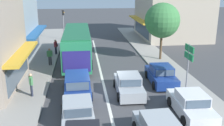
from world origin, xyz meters
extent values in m
plane|color=#3F3F42|center=(0.00, 0.00, 0.00)|extent=(140.00, 140.00, 0.00)
cube|color=silver|center=(0.00, 4.00, 0.00)|extent=(0.20, 28.00, 0.01)
cube|color=gray|center=(-6.80, 6.00, 0.07)|extent=(5.20, 44.00, 0.14)
cube|color=gray|center=(6.20, 6.00, 0.06)|extent=(2.80, 44.00, 0.12)
cube|color=gold|center=(-5.96, 1.08, 2.70)|extent=(1.10, 7.38, 0.20)
cube|color=#425160|center=(-6.38, 1.08, 1.40)|extent=(0.06, 6.41, 1.80)
cube|color=#23568E|center=(-6.36, 10.16, 2.70)|extent=(1.10, 8.69, 0.20)
cube|color=#425160|center=(-6.78, 10.16, 1.40)|extent=(0.06, 7.56, 1.80)
cube|color=#B2A38E|center=(11.50, 18.91, 4.98)|extent=(8.67, 10.67, 9.96)
cube|color=gold|center=(6.71, 18.91, 2.70)|extent=(1.10, 9.81, 0.20)
cube|color=#425160|center=(7.13, 18.91, 1.40)|extent=(0.06, 8.53, 1.80)
cube|color=#237A4C|center=(-2.06, 7.66, 1.76)|extent=(2.51, 10.80, 2.70)
cube|color=#425160|center=(-2.06, 7.66, 2.16)|extent=(2.55, 10.37, 0.90)
cube|color=navy|center=(-2.05, 2.23, 1.56)|extent=(2.25, 0.06, 1.76)
cube|color=#1A5B39|center=(-2.06, 7.66, 3.17)|extent=(2.39, 9.94, 0.12)
cylinder|color=black|center=(-3.31, 11.01, 0.48)|extent=(0.26, 0.96, 0.96)
cylinder|color=black|center=(-0.81, 11.01, 0.48)|extent=(0.26, 0.96, 0.96)
cylinder|color=black|center=(-3.31, 4.69, 0.48)|extent=(0.26, 0.96, 0.96)
cylinder|color=black|center=(-0.81, 4.69, 0.48)|extent=(0.26, 0.96, 0.96)
cube|color=#9EA3A8|center=(-1.95, -4.92, 0.51)|extent=(1.92, 4.28, 0.72)
cube|color=#9EA3A8|center=(-1.94, -5.02, 1.17)|extent=(1.65, 1.87, 0.60)
cube|color=#425160|center=(-1.99, -4.10, 1.17)|extent=(1.44, 0.13, 0.51)
cube|color=#425160|center=(-1.90, -5.94, 1.17)|extent=(1.41, 0.13, 0.48)
cylinder|color=black|center=(-2.87, -3.71, 0.31)|extent=(0.21, 0.63, 0.62)
cylinder|color=black|center=(-1.15, -3.62, 0.31)|extent=(0.21, 0.63, 0.62)
cube|color=#9EA3A8|center=(1.63, -1.03, 0.51)|extent=(1.84, 4.25, 0.72)
cube|color=#9EA3A8|center=(1.63, -1.13, 1.17)|extent=(1.61, 1.84, 0.60)
cube|color=#425160|center=(1.65, -0.22, 1.17)|extent=(1.44, 0.10, 0.51)
cube|color=#425160|center=(1.60, -2.05, 1.17)|extent=(1.41, 0.10, 0.48)
cylinder|color=black|center=(0.81, 0.25, 0.31)|extent=(0.20, 0.62, 0.62)
cylinder|color=black|center=(2.53, 0.20, 0.31)|extent=(0.20, 0.62, 0.62)
cylinder|color=black|center=(0.74, -2.27, 0.31)|extent=(0.20, 0.62, 0.62)
cylinder|color=black|center=(2.46, -2.32, 0.31)|extent=(0.20, 0.62, 0.62)
cube|color=#9EA3A8|center=(1.92, -7.58, 1.22)|extent=(1.59, 1.95, 0.64)
cube|color=#425160|center=(1.89, -6.61, 1.22)|extent=(1.40, 0.11, 0.54)
cylinder|color=black|center=(2.69, -6.15, 0.31)|extent=(0.20, 0.63, 0.62)
cube|color=navy|center=(-2.00, -0.74, 0.52)|extent=(1.89, 4.55, 0.76)
cube|color=navy|center=(-1.99, -1.09, 1.24)|extent=(1.72, 2.65, 0.68)
cube|color=#425160|center=(-2.03, 0.23, 1.24)|extent=(1.51, 0.10, 0.58)
cube|color=#425160|center=(-1.95, -2.40, 1.24)|extent=(1.48, 0.10, 0.54)
cylinder|color=black|center=(-2.92, 0.59, 0.31)|extent=(0.20, 0.63, 0.62)
cylinder|color=black|center=(-1.16, 0.64, 0.31)|extent=(0.20, 0.63, 0.62)
cylinder|color=black|center=(-2.84, -2.11, 0.31)|extent=(0.20, 0.63, 0.62)
cylinder|color=black|center=(-1.08, -2.06, 0.31)|extent=(0.20, 0.63, 0.62)
cube|color=#425160|center=(-1.69, -7.32, 1.22)|extent=(1.40, 0.10, 0.54)
cube|color=silver|center=(4.73, -4.65, 0.51)|extent=(1.82, 4.24, 0.72)
cube|color=silver|center=(4.73, -4.75, 1.17)|extent=(1.60, 1.84, 0.60)
cube|color=#425160|center=(4.75, -3.83, 1.17)|extent=(1.44, 0.09, 0.51)
cube|color=#425160|center=(4.71, -5.67, 1.17)|extent=(1.41, 0.09, 0.48)
cylinder|color=black|center=(3.90, -3.37, 0.31)|extent=(0.19, 0.62, 0.62)
cylinder|color=black|center=(5.62, -3.41, 0.31)|extent=(0.19, 0.62, 0.62)
cylinder|color=black|center=(3.84, -5.89, 0.31)|extent=(0.19, 0.62, 0.62)
cylinder|color=black|center=(5.56, -5.93, 0.31)|extent=(0.19, 0.62, 0.62)
cube|color=navy|center=(4.55, 0.74, 0.51)|extent=(1.83, 4.24, 0.72)
cube|color=navy|center=(4.54, 0.64, 1.17)|extent=(1.60, 1.84, 0.60)
cube|color=#425160|center=(4.57, 1.56, 1.17)|extent=(1.44, 0.10, 0.51)
cube|color=#425160|center=(4.52, -0.28, 1.17)|extent=(1.41, 0.10, 0.48)
cylinder|color=black|center=(3.72, 2.02, 0.31)|extent=(0.20, 0.62, 0.62)
cylinder|color=black|center=(5.44, 1.98, 0.31)|extent=(0.20, 0.62, 0.62)
cylinder|color=black|center=(3.65, -0.49, 0.31)|extent=(0.20, 0.62, 0.62)
cylinder|color=black|center=(5.37, -0.54, 0.31)|extent=(0.20, 0.62, 0.62)
cylinder|color=gray|center=(-4.02, 18.67, 2.10)|extent=(0.12, 0.12, 4.20)
cube|color=black|center=(-4.02, 18.67, 3.85)|extent=(0.24, 0.24, 0.68)
sphere|color=black|center=(-3.88, 18.67, 4.08)|extent=(0.13, 0.13, 0.13)
sphere|color=orange|center=(-3.88, 18.67, 3.86)|extent=(0.13, 0.13, 0.13)
sphere|color=black|center=(-3.88, 18.67, 3.64)|extent=(0.13, 0.13, 0.13)
cylinder|color=gray|center=(5.76, -1.42, 1.80)|extent=(0.10, 0.10, 3.60)
cube|color=#19753D|center=(5.76, -1.44, 3.30)|extent=(0.08, 1.40, 0.44)
cube|color=white|center=(5.81, -1.44, 3.30)|extent=(0.01, 1.10, 0.10)
cube|color=#19753D|center=(5.76, -1.44, 2.75)|extent=(0.08, 1.40, 0.44)
cube|color=white|center=(5.81, -1.44, 2.75)|extent=(0.01, 1.10, 0.10)
cylinder|color=brown|center=(6.47, 7.21, 1.44)|extent=(0.24, 0.24, 2.87)
cylinder|color=brown|center=(6.47, 7.59, 3.21)|extent=(0.10, 0.83, 0.75)
cylinder|color=brown|center=(6.92, 7.21, 3.18)|extent=(0.96, 0.10, 0.70)
cylinder|color=brown|center=(6.47, 6.81, 3.22)|extent=(0.10, 0.85, 0.78)
cylinder|color=brown|center=(6.00, 7.21, 3.34)|extent=(1.00, 0.10, 1.01)
sphere|color=#38753D|center=(6.47, 7.21, 4.10)|extent=(3.51, 3.51, 3.51)
cylinder|color=#232838|center=(-4.49, 10.31, 0.56)|extent=(0.14, 0.14, 0.84)
cylinder|color=#232838|center=(-4.42, 10.48, 0.56)|extent=(0.14, 0.14, 0.84)
cube|color=#A82D38|center=(-4.45, 10.39, 1.26)|extent=(0.33, 0.41, 0.56)
sphere|color=#9E7051|center=(-4.45, 10.39, 1.66)|extent=(0.22, 0.22, 0.22)
cylinder|color=#A82D38|center=(-4.54, 10.17, 1.26)|extent=(0.09, 0.09, 0.54)
cylinder|color=#A82D38|center=(-4.37, 10.62, 1.26)|extent=(0.09, 0.09, 0.54)
cube|color=maroon|center=(-4.36, 10.69, 1.08)|extent=(0.26, 0.18, 0.22)
cylinder|color=#232838|center=(-5.10, -1.07, 0.56)|extent=(0.14, 0.14, 0.84)
cylinder|color=#232838|center=(-5.15, -0.90, 0.56)|extent=(0.14, 0.14, 0.84)
cube|color=#478951|center=(-5.13, -0.98, 1.26)|extent=(0.32, 0.41, 0.56)
sphere|color=tan|center=(-5.13, -0.98, 1.66)|extent=(0.22, 0.22, 0.22)
cylinder|color=#478951|center=(-5.05, -1.21, 1.26)|extent=(0.09, 0.09, 0.54)
cylinder|color=#478951|center=(-5.20, -0.76, 1.26)|extent=(0.09, 0.09, 0.54)
cylinder|color=#333338|center=(-4.72, 6.24, 0.56)|extent=(0.14, 0.14, 0.84)
cylinder|color=#333338|center=(-4.57, 6.33, 0.56)|extent=(0.14, 0.14, 0.84)
cube|color=#478951|center=(-4.65, 6.29, 1.26)|extent=(0.42, 0.37, 0.56)
sphere|color=#9E7051|center=(-4.65, 6.29, 1.66)|extent=(0.22, 0.22, 0.22)
cylinder|color=#478951|center=(-4.86, 6.17, 1.26)|extent=(0.09, 0.09, 0.54)
cylinder|color=#478951|center=(-4.43, 6.40, 1.26)|extent=(0.09, 0.09, 0.54)
camera|label=1|loc=(-1.60, -18.21, 7.50)|focal=42.00mm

